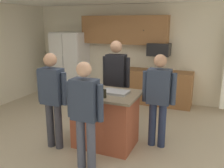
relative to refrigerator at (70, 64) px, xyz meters
The scene contains 15 objects.
floor 3.24m from the refrigerator, 49.98° to the right, with size 7.04×7.04×0.00m, color #B7A88E.
back_wall 2.08m from the refrigerator, 11.81° to the left, with size 6.40×0.10×2.60m, color beige.
cabinet_run_upper 1.90m from the refrigerator, ahead, with size 2.40×0.38×0.75m.
cabinet_run_lower 2.64m from the refrigerator, ahead, with size 1.80×0.63×0.90m.
refrigerator is the anchor object (origin of this frame).
microwave_over_range 2.66m from the refrigerator, ahead, with size 0.56×0.40×0.32m, color black.
kitchen_island 3.39m from the refrigerator, 47.80° to the right, with size 1.16×0.85×0.97m.
person_guest_right 2.75m from the refrigerator, 38.65° to the right, with size 0.57×0.24×1.79m.
person_guest_by_door 3.99m from the refrigerator, 54.94° to the right, with size 0.57×0.22×1.62m.
person_host_foreground 3.26m from the refrigerator, 63.08° to the right, with size 0.57×0.22×1.66m.
person_guest_left 3.79m from the refrigerator, 35.03° to the right, with size 0.57×0.22×1.63m.
tumbler_amber 3.62m from the refrigerator, 49.38° to the right, with size 0.06×0.06×0.14m.
mug_blue_stoneware 3.29m from the refrigerator, 55.16° to the right, with size 0.12×0.08×0.10m.
glass_dark_ale 3.07m from the refrigerator, 48.73° to the right, with size 0.06×0.06×0.16m.
serving_tray 3.45m from the refrigerator, 45.35° to the right, with size 0.44×0.30×0.04m.
Camera 1 is at (1.89, -3.72, 2.14)m, focal length 38.95 mm.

